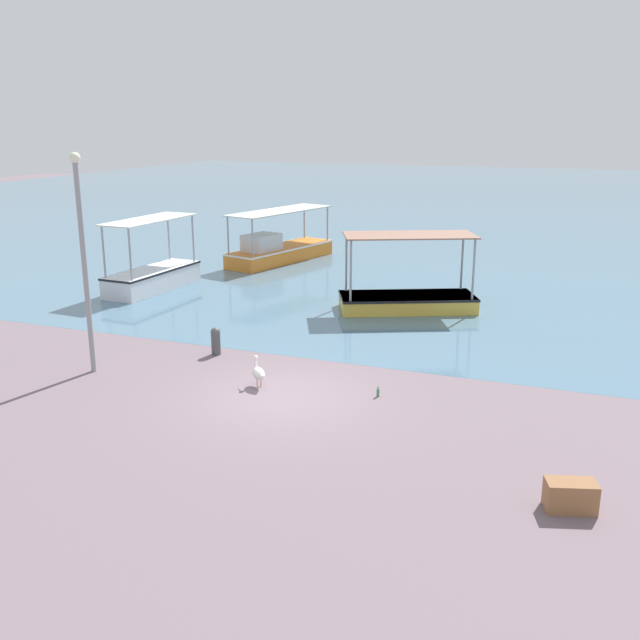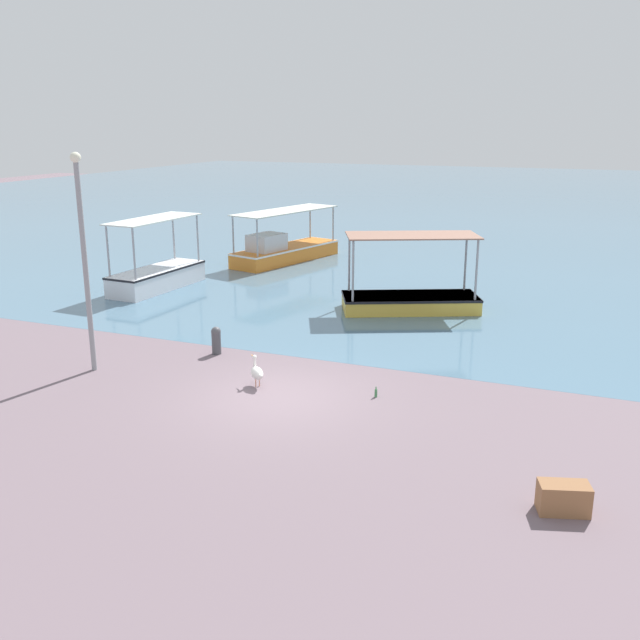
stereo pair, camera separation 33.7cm
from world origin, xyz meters
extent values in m
plane|color=slate|center=(0.00, 0.00, 0.00)|extent=(120.00, 120.00, 0.00)
cube|color=slate|center=(0.00, 48.00, 0.00)|extent=(110.00, 90.00, 0.00)
cube|color=silver|center=(-9.58, 8.81, 0.42)|extent=(1.74, 4.66, 0.83)
cube|color=black|center=(-9.58, 8.81, 0.79)|extent=(1.78, 4.70, 0.08)
cylinder|color=#99999E|center=(-10.08, 10.88, 1.81)|extent=(0.08, 0.08, 1.96)
cylinder|color=#99999E|center=(-8.85, 10.81, 1.81)|extent=(0.08, 0.08, 1.96)
cylinder|color=#99999E|center=(-10.32, 6.81, 1.81)|extent=(0.08, 0.08, 1.96)
cylinder|color=#99999E|center=(-9.08, 6.73, 1.81)|extent=(0.08, 0.08, 1.96)
cube|color=silver|center=(-9.58, 8.81, 2.82)|extent=(1.83, 4.46, 0.05)
cube|color=gold|center=(0.78, 9.31, 0.28)|extent=(5.09, 3.63, 0.55)
cube|color=black|center=(0.78, 9.31, 0.52)|extent=(5.14, 3.68, 0.08)
cylinder|color=#99999E|center=(2.40, 10.91, 1.62)|extent=(0.08, 0.08, 2.13)
cylinder|color=#99999E|center=(3.05, 9.48, 1.62)|extent=(0.08, 0.08, 2.13)
cylinder|color=#99999E|center=(-1.48, 9.14, 1.62)|extent=(0.08, 0.08, 2.13)
cylinder|color=#99999E|center=(-0.83, 7.71, 1.62)|extent=(0.08, 0.08, 2.13)
cube|color=#8F6654|center=(0.78, 9.31, 2.71)|extent=(4.95, 3.64, 0.05)
cube|color=orange|center=(-7.23, 16.12, 0.36)|extent=(3.27, 6.43, 0.71)
cube|color=silver|center=(-7.23, 16.12, 0.67)|extent=(3.32, 6.48, 0.08)
cylinder|color=#99999E|center=(-7.19, 19.06, 1.56)|extent=(0.08, 0.08, 1.70)
cylinder|color=#99999E|center=(-5.77, 18.67, 1.56)|extent=(0.08, 0.08, 1.70)
cylinder|color=#99999E|center=(-8.68, 13.56, 1.56)|extent=(0.08, 0.08, 1.70)
cylinder|color=#99999E|center=(-7.26, 13.18, 1.56)|extent=(0.08, 0.08, 1.70)
cube|color=beige|center=(-7.23, 16.12, 2.43)|extent=(3.32, 6.26, 0.05)
cube|color=silver|center=(-7.59, 14.77, 1.10)|extent=(1.59, 1.92, 0.78)
cylinder|color=#E0997A|center=(-0.86, 0.42, 0.11)|extent=(0.03, 0.03, 0.22)
cylinder|color=#E0997A|center=(-0.80, 0.49, 0.11)|extent=(0.03, 0.03, 0.22)
ellipsoid|color=white|center=(-0.85, 0.47, 0.36)|extent=(0.60, 0.59, 0.32)
ellipsoid|color=white|center=(-0.67, 0.30, 0.38)|extent=(0.20, 0.20, 0.10)
cylinder|color=white|center=(-0.96, 0.58, 0.58)|extent=(0.07, 0.07, 0.26)
sphere|color=white|center=(-0.96, 0.58, 0.74)|extent=(0.11, 0.11, 0.11)
cone|color=#E5933F|center=(-1.08, 0.69, 0.73)|extent=(0.26, 0.25, 0.06)
cylinder|color=gray|center=(-5.55, -0.07, 2.78)|extent=(0.14, 0.14, 5.56)
sphere|color=#EAEACC|center=(-5.55, -0.07, 5.67)|extent=(0.28, 0.28, 0.28)
cylinder|color=#47474C|center=(-3.15, 2.39, 0.32)|extent=(0.27, 0.27, 0.64)
sphere|color=#4C4C51|center=(-3.15, 2.39, 0.68)|extent=(0.28, 0.28, 0.28)
cube|color=#91613D|center=(6.84, -2.98, 0.27)|extent=(0.97, 0.70, 0.54)
cylinder|color=#3F7F4C|center=(2.20, 0.91, 0.10)|extent=(0.07, 0.07, 0.20)
cylinder|color=#3F7F4C|center=(2.20, 0.91, 0.24)|extent=(0.03, 0.03, 0.07)
camera|label=1|loc=(6.76, -14.92, 6.58)|focal=40.00mm
camera|label=2|loc=(7.07, -14.80, 6.58)|focal=40.00mm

